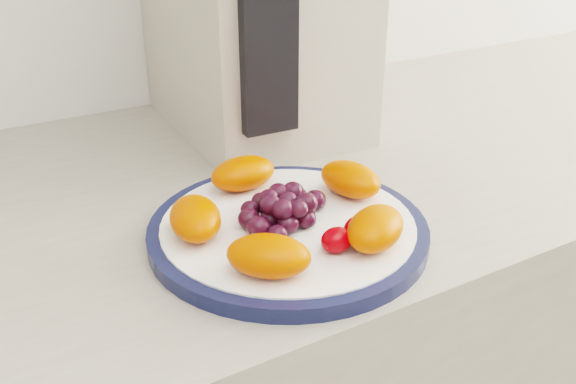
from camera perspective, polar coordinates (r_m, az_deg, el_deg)
plate_rim at (r=0.63m, az=-0.00°, el=-3.46°), size 0.27×0.27×0.01m
plate_face at (r=0.63m, az=-0.00°, el=-3.38°), size 0.25×0.25×0.02m
appliance_panel at (r=0.71m, az=-1.82°, el=16.16°), size 0.07×0.02×0.28m
fruit_plate at (r=0.61m, az=0.01°, el=-1.53°), size 0.24×0.23×0.03m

